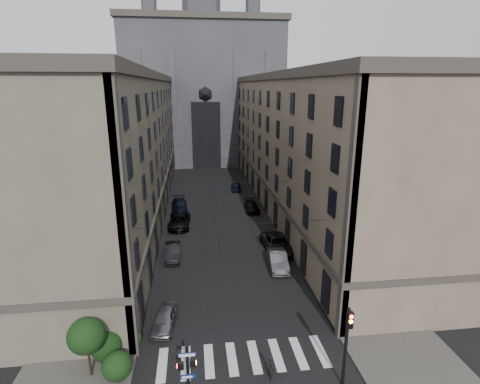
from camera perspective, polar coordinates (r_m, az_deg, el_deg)
name	(u,v)px	position (r m, az deg, el deg)	size (l,w,h in m)	color
sidewalk_left	(141,212)	(54.84, -14.88, -2.89)	(7.00, 80.00, 0.15)	#383533
sidewalk_right	(286,206)	(55.90, 6.96, -2.10)	(7.00, 80.00, 0.15)	#383533
zebra_crossing	(243,358)	(26.95, 0.50, -23.91)	(11.00, 3.20, 0.01)	beige
building_left	(113,147)	(53.18, -18.75, 6.53)	(13.60, 60.60, 18.85)	#514A3E
building_right	(308,143)	(54.57, 10.31, 7.33)	(13.60, 60.60, 18.85)	brown
gothic_tower	(203,83)	(90.50, -5.61, 16.20)	(35.00, 23.00, 58.00)	#2D2D33
pedestrian_signal_left	(188,372)	(22.65, -7.98, -25.55)	(1.02, 0.38, 4.00)	black
traffic_light_right	(347,338)	(23.86, 16.00, -20.65)	(0.34, 0.50, 5.20)	black
shrub_cluster	(104,345)	(26.36, -20.07, -21.10)	(3.90, 4.40, 3.90)	black
tram_wires	(214,160)	(52.18, -3.97, 4.83)	(14.00, 60.00, 0.43)	black
car_left_near	(165,319)	(29.73, -11.39, -18.39)	(1.56, 3.88, 1.32)	slate
car_left_midnear	(173,252)	(39.68, -10.22, -8.96)	(1.55, 4.45, 1.47)	black
car_left_midfar	(179,221)	(47.90, -9.25, -4.42)	(2.58, 5.59, 1.55)	black
car_left_far	(179,206)	(53.96, -9.22, -2.06)	(2.20, 5.42, 1.57)	black
car_right_near	(278,260)	(37.40, 5.79, -10.28)	(1.69, 4.85, 1.60)	slate
car_right_midnear	(277,244)	(40.96, 5.73, -7.84)	(2.70, 5.86, 1.63)	black
car_right_midfar	(252,207)	(53.30, 1.84, -2.23)	(1.85, 4.55, 1.32)	black
car_right_far	(236,187)	(63.72, -0.61, 0.83)	(1.57, 3.90, 1.33)	black
pedestrian	(271,367)	(25.12, 4.75, -25.06)	(0.59, 0.39, 1.63)	black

